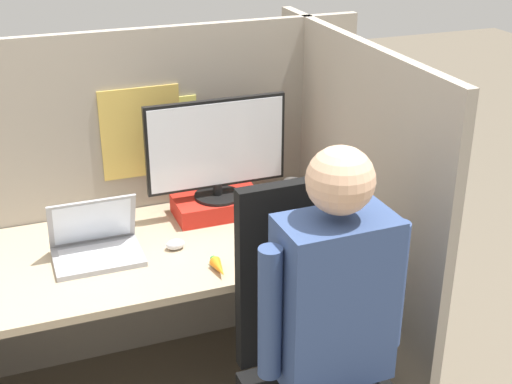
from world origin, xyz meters
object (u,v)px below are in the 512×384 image
(paper_box, at_px, (218,205))
(person, at_px, (341,333))
(monitor, at_px, (217,148))
(carrot_toy, at_px, (219,268))
(laptop, at_px, (96,246))
(stapler, at_px, (317,211))
(coffee_mug, at_px, (292,190))
(office_chair, at_px, (315,355))

(paper_box, distance_m, person, 1.00)
(paper_box, bearing_deg, monitor, 90.00)
(carrot_toy, bearing_deg, laptop, 145.30)
(carrot_toy, height_order, person, person)
(stapler, xyz_separation_m, coffee_mug, (-0.03, 0.19, 0.02))
(laptop, relative_size, carrot_toy, 2.51)
(monitor, distance_m, person, 1.03)
(office_chair, height_order, person, person)
(person, distance_m, coffee_mug, 1.06)
(paper_box, bearing_deg, laptop, -160.93)
(carrot_toy, xyz_separation_m, office_chair, (0.20, -0.37, -0.16))
(carrot_toy, bearing_deg, coffee_mug, 44.30)
(laptop, height_order, carrot_toy, laptop)
(paper_box, height_order, stapler, paper_box)
(paper_box, xyz_separation_m, stapler, (0.37, -0.17, -0.01))
(monitor, relative_size, carrot_toy, 4.52)
(person, relative_size, coffee_mug, 15.06)
(carrot_toy, relative_size, office_chair, 0.11)
(laptop, bearing_deg, carrot_toy, -34.70)
(stapler, height_order, person, person)
(office_chair, relative_size, coffee_mug, 12.74)
(paper_box, relative_size, carrot_toy, 2.83)
(person, bearing_deg, carrot_toy, 110.09)
(office_chair, distance_m, coffee_mug, 0.91)
(person, height_order, coffee_mug, person)
(laptop, xyz_separation_m, person, (0.58, -0.81, 0.02))
(monitor, distance_m, laptop, 0.61)
(laptop, height_order, office_chair, office_chair)
(office_chair, bearing_deg, person, -91.18)
(coffee_mug, bearing_deg, person, -105.41)
(stapler, distance_m, office_chair, 0.74)
(monitor, height_order, laptop, monitor)
(laptop, distance_m, coffee_mug, 0.89)
(office_chair, xyz_separation_m, coffee_mug, (0.28, 0.84, 0.19))
(paper_box, relative_size, coffee_mug, 4.02)
(carrot_toy, bearing_deg, paper_box, 72.57)
(stapler, bearing_deg, person, -110.41)
(laptop, height_order, stapler, laptop)
(laptop, bearing_deg, coffee_mug, 13.24)
(monitor, distance_m, office_chair, 0.93)
(paper_box, distance_m, stapler, 0.41)
(carrot_toy, bearing_deg, person, -69.91)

